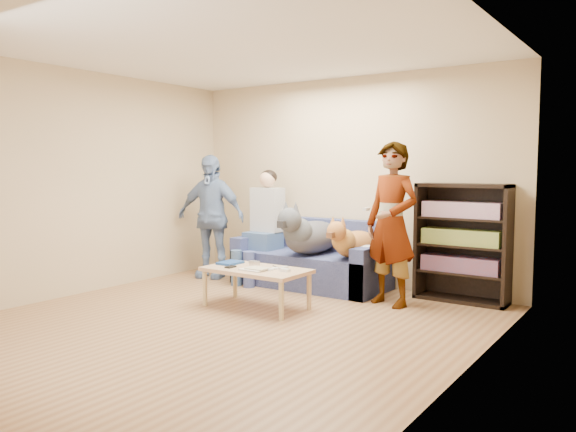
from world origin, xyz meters
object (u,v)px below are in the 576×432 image
Objects in this scene: coffee_table at (256,273)px; sofa at (312,263)px; bookshelf at (463,240)px; person_standing_left at (211,216)px; person_seated at (263,222)px; dog_gray at (308,235)px; dog_tan at (352,242)px; person_standing_right at (392,224)px; notebook_blue at (230,263)px; camera_silver at (254,263)px.

sofa is at bearing 95.07° from coffee_table.
sofa is 1.86m from bookshelf.
sofa is (1.41, 0.32, -0.54)m from person_standing_left.
person_standing_left reaches higher than coffee_table.
coffee_table is (0.79, -1.16, -0.40)m from person_seated.
dog_gray is (0.07, -0.20, 0.38)m from sofa.
dog_gray reaches higher than dog_tan.
coffee_table is (-1.11, -0.92, -0.50)m from person_standing_right.
bookshelf is at bearing 14.16° from dog_gray.
sofa is 0.73m from dog_tan.
person_standing_left reaches higher than bookshelf.
notebook_blue is at bearing -130.21° from dog_tan.
dog_gray is (1.48, 0.12, -0.16)m from person_standing_left.
camera_silver is 1.28m from person_seated.
dog_gray is at bearing -72.08° from sofa.
person_standing_left reaches higher than dog_gray.
coffee_table is at bearing -87.44° from dog_gray.
dog_tan is at bearing -161.91° from bookshelf.
person_standing_left is 1.29× the size of dog_gray.
camera_silver is (0.28, 0.07, 0.01)m from notebook_blue.
sofa is at bearing -172.60° from bookshelf.
person_standing_left is at bearing -175.45° from dog_gray.
person_standing_left is (-2.64, 0.05, -0.05)m from person_standing_right.
notebook_blue is at bearing -52.88° from person_standing_left.
dog_gray is at bearing -5.92° from person_seated.
bookshelf is (1.73, 0.44, 0.02)m from dog_gray.
person_seated reaches higher than dog_tan.
person_seated is 1.29× the size of dog_tan.
sofa is at bearing 89.72° from camera_silver.
notebook_blue is 2.36× the size of camera_silver.
dog_tan is (0.64, -0.15, 0.33)m from sofa.
bookshelf is (0.57, 0.60, -0.20)m from person_standing_right.
bookshelf is (1.16, 0.38, 0.07)m from dog_tan.
notebook_blue is 0.18× the size of person_seated.
person_standing_right is at bearing 29.79° from notebook_blue.
sofa is 0.85m from person_seated.
person_seated is (0.73, 0.19, -0.05)m from person_standing_left.
person_standing_left reaches higher than notebook_blue.
notebook_blue is 0.41m from coffee_table.
dog_gray is 0.98× the size of bookshelf.
dog_tan is at bearing 49.79° from notebook_blue.
camera_silver is 1.22m from dog_tan.
dog_tan is at bearing -12.93° from sofa.
dog_tan is (0.92, 1.09, 0.18)m from notebook_blue.
person_seated is 1.15× the size of dog_gray.
person_standing_left is at bearing 148.92° from camera_silver.
person_standing_right reaches higher than person_standing_left.
camera_silver is 2.30m from bookshelf.
bookshelf is at bearing 7.40° from sofa.
dog_gray is (0.07, 0.96, 0.22)m from camera_silver.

